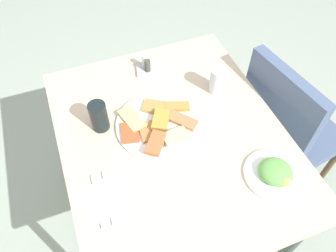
% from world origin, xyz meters
% --- Properties ---
extents(ground_plane, '(6.00, 6.00, 0.00)m').
position_xyz_m(ground_plane, '(0.00, 0.00, 0.00)').
color(ground_plane, '#A1AF9F').
extents(dining_table, '(1.01, 0.83, 0.75)m').
position_xyz_m(dining_table, '(0.00, 0.00, 0.66)').
color(dining_table, beige).
rests_on(dining_table, ground_plane).
extents(dining_chair, '(0.48, 0.49, 0.88)m').
position_xyz_m(dining_chair, '(-0.03, 0.60, 0.49)').
color(dining_chair, slate).
rests_on(dining_chair, ground_plane).
extents(pide_platter, '(0.35, 0.35, 0.04)m').
position_xyz_m(pide_platter, '(-0.06, -0.03, 0.77)').
color(pide_platter, white).
rests_on(pide_platter, dining_table).
extents(salad_plate_greens, '(0.21, 0.21, 0.05)m').
position_xyz_m(salad_plate_greens, '(0.29, 0.26, 0.77)').
color(salad_plate_greens, white).
rests_on(salad_plate_greens, dining_table).
extents(soda_can, '(0.09, 0.09, 0.12)m').
position_xyz_m(soda_can, '(-0.13, -0.24, 0.82)').
color(soda_can, black).
rests_on(soda_can, dining_table).
extents(drinking_glass, '(0.06, 0.06, 0.11)m').
position_xyz_m(drinking_glass, '(-0.15, 0.26, 0.81)').
color(drinking_glass, silver).
rests_on(drinking_glass, dining_table).
extents(paper_napkin, '(0.16, 0.16, 0.00)m').
position_xyz_m(paper_napkin, '(0.16, -0.30, 0.76)').
color(paper_napkin, white).
rests_on(paper_napkin, dining_table).
extents(fork, '(0.20, 0.03, 0.00)m').
position_xyz_m(fork, '(0.16, -0.32, 0.76)').
color(fork, silver).
rests_on(fork, paper_napkin).
extents(spoon, '(0.20, 0.03, 0.00)m').
position_xyz_m(spoon, '(0.16, -0.29, 0.76)').
color(spoon, silver).
rests_on(spoon, paper_napkin).
extents(condiment_caddy, '(0.11, 0.11, 0.07)m').
position_xyz_m(condiment_caddy, '(-0.37, 0.02, 0.78)').
color(condiment_caddy, '#B2B2B7').
rests_on(condiment_caddy, dining_table).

